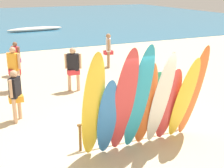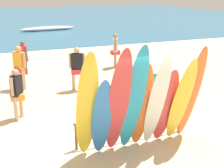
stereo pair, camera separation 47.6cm
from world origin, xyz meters
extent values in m
plane|color=beige|center=(0.00, 14.00, 0.00)|extent=(60.00, 60.00, 0.00)
cube|color=teal|center=(0.00, 32.74, 0.01)|extent=(60.00, 40.00, 0.02)
cylinder|color=brown|center=(-1.51, 0.00, 0.35)|extent=(0.07, 0.07, 0.70)
cylinder|color=brown|center=(1.51, 0.00, 0.35)|extent=(0.07, 0.07, 0.70)
cylinder|color=brown|center=(0.00, 0.00, 0.70)|extent=(3.13, 0.06, 0.06)
ellipsoid|color=yellow|center=(-1.38, -0.59, 1.34)|extent=(0.52, 0.86, 2.68)
ellipsoid|color=#337AD1|center=(-1.03, -0.59, 1.02)|extent=(0.51, 0.72, 2.04)
ellipsoid|color=#D13D42|center=(-0.69, -0.72, 1.38)|extent=(0.56, 1.07, 2.75)
ellipsoid|color=#289EC6|center=(-0.29, -0.69, 1.39)|extent=(0.60, 0.98, 2.77)
ellipsoid|color=orange|center=(-0.01, -0.53, 1.15)|extent=(0.55, 0.75, 2.31)
ellipsoid|color=white|center=(0.34, -0.65, 1.27)|extent=(0.52, 0.89, 2.55)
ellipsoid|color=#D13D42|center=(0.68, -0.50, 1.03)|extent=(0.62, 0.69, 2.07)
ellipsoid|color=yellow|center=(1.04, -0.62, 1.17)|extent=(0.57, 0.89, 2.34)
ellipsoid|color=orange|center=(1.36, -0.58, 1.30)|extent=(0.52, 0.84, 2.60)
cylinder|color=brown|center=(-2.01, 7.76, 0.37)|extent=(0.11, 0.11, 0.74)
cylinder|color=brown|center=(-1.89, 7.48, 0.37)|extent=(0.11, 0.11, 0.74)
cube|color=#B23399|center=(-1.95, 7.62, 0.68)|extent=(0.40, 0.24, 0.18)
cube|color=#DB333D|center=(-1.95, 7.62, 1.03)|extent=(0.34, 0.43, 0.58)
sphere|color=brown|center=(-1.95, 7.62, 1.42)|extent=(0.21, 0.21, 0.21)
cylinder|color=brown|center=(-2.05, 7.84, 1.06)|extent=(0.09, 0.09, 0.51)
cylinder|color=brown|center=(-1.85, 7.40, 1.06)|extent=(0.09, 0.09, 0.51)
cylinder|color=tan|center=(-2.20, 5.27, 0.42)|extent=(0.13, 0.13, 0.83)
cylinder|color=tan|center=(-2.42, 5.54, 0.42)|extent=(0.13, 0.13, 0.83)
cube|color=#DB333D|center=(-2.31, 5.41, 0.77)|extent=(0.45, 0.27, 0.20)
cube|color=orange|center=(-2.31, 5.41, 1.16)|extent=(0.44, 0.47, 0.65)
sphere|color=tan|center=(-2.31, 5.41, 1.60)|extent=(0.24, 0.24, 0.24)
cylinder|color=tan|center=(-2.14, 5.19, 1.19)|extent=(0.10, 0.10, 0.58)
cylinder|color=tan|center=(-2.48, 5.62, 1.19)|extent=(0.10, 0.10, 0.58)
cylinder|color=tan|center=(-0.11, 4.40, 0.41)|extent=(0.12, 0.12, 0.82)
cylinder|color=tan|center=(-0.42, 4.54, 0.41)|extent=(0.12, 0.12, 0.82)
cube|color=#DB333D|center=(-0.26, 4.47, 0.75)|extent=(0.44, 0.27, 0.20)
cube|color=black|center=(-0.26, 4.47, 1.14)|extent=(0.48, 0.38, 0.64)
sphere|color=tan|center=(-0.26, 4.47, 1.58)|extent=(0.23, 0.23, 0.23)
cylinder|color=tan|center=(-0.02, 4.36, 1.17)|extent=(0.10, 0.10, 0.57)
cylinder|color=tan|center=(-0.51, 4.58, 1.17)|extent=(0.10, 0.10, 0.57)
cylinder|color=tan|center=(-2.57, 2.60, 0.38)|extent=(0.12, 0.12, 0.77)
cylinder|color=tan|center=(-2.75, 2.33, 0.38)|extent=(0.12, 0.12, 0.77)
cube|color=orange|center=(-2.66, 2.47, 0.71)|extent=(0.41, 0.25, 0.18)
cube|color=black|center=(-2.66, 2.47, 1.07)|extent=(0.39, 0.44, 0.60)
sphere|color=tan|center=(-2.66, 2.47, 1.48)|extent=(0.22, 0.22, 0.22)
cylinder|color=tan|center=(-2.52, 2.68, 1.10)|extent=(0.09, 0.09, 0.53)
cylinder|color=tan|center=(-2.80, 2.25, 1.10)|extent=(0.09, 0.09, 0.53)
cylinder|color=#9E704C|center=(2.45, 7.37, 0.41)|extent=(0.12, 0.12, 0.81)
cylinder|color=#9E704C|center=(2.33, 7.05, 0.41)|extent=(0.12, 0.12, 0.81)
cube|color=#DB333D|center=(2.39, 7.21, 0.75)|extent=(0.44, 0.27, 0.20)
cube|color=silver|center=(2.39, 7.21, 1.13)|extent=(0.35, 0.47, 0.64)
sphere|color=#9E704C|center=(2.39, 7.21, 1.56)|extent=(0.23, 0.23, 0.23)
cylinder|color=#9E704C|center=(2.48, 7.46, 1.17)|extent=(0.10, 0.10, 0.57)
cylinder|color=#9E704C|center=(2.29, 6.96, 1.17)|extent=(0.10, 0.10, 0.57)
cylinder|color=#B7B7BC|center=(2.19, 2.45, 0.14)|extent=(0.02, 0.02, 0.28)
cylinder|color=#B7B7BC|center=(2.61, 2.45, 0.14)|extent=(0.02, 0.02, 0.28)
cylinder|color=#B7B7BC|center=(2.20, 2.83, 0.14)|extent=(0.02, 0.02, 0.28)
cylinder|color=#B7B7BC|center=(2.62, 2.82, 0.14)|extent=(0.02, 0.02, 0.28)
cube|color=#2D9370|center=(2.41, 2.64, 0.30)|extent=(0.51, 0.46, 0.03)
cube|color=#2D9370|center=(2.41, 2.95, 0.57)|extent=(0.50, 0.21, 0.53)
ellipsoid|color=silver|center=(1.52, 21.52, 0.18)|extent=(5.00, 1.26, 0.40)
camera|label=1|loc=(-3.58, -6.54, 3.92)|focal=49.71mm
camera|label=2|loc=(-3.14, -6.72, 3.92)|focal=49.71mm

